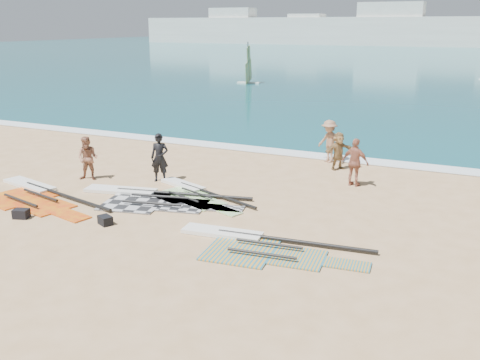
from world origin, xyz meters
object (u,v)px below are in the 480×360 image
at_px(rig_red, 35,195).
at_px(gear_bag_near, 21,214).
at_px(rig_grey, 148,197).
at_px(beachgoer_mid, 329,141).
at_px(person_wetsuit, 160,158).
at_px(beachgoer_back, 355,162).
at_px(rig_green, 191,193).
at_px(gear_bag_far, 105,220).
at_px(rig_orange, 254,244).
at_px(beachgoer_left, 88,158).
at_px(beachgoer_right, 339,151).

bearing_deg(rig_red, gear_bag_near, -41.57).
distance_m(rig_grey, beachgoer_mid, 9.22).
bearing_deg(beachgoer_mid, person_wetsuit, -100.23).
bearing_deg(beachgoer_back, rig_grey, 49.78).
height_order(rig_green, gear_bag_far, gear_bag_far).
height_order(rig_grey, beachgoer_mid, beachgoer_mid).
bearing_deg(rig_orange, beachgoer_left, 153.26).
distance_m(beachgoer_back, beachgoer_right, 2.51).
bearing_deg(rig_red, rig_green, 40.42).
xyz_separation_m(gear_bag_far, beachgoer_right, (4.87, 9.73, 0.68)).
height_order(rig_green, beachgoer_right, beachgoer_right).
bearing_deg(rig_green, beachgoer_right, 75.97).
xyz_separation_m(rig_orange, gear_bag_far, (-4.95, -0.46, 0.09)).
height_order(rig_red, beachgoer_mid, beachgoer_mid).
relative_size(rig_red, beachgoer_mid, 3.20).
distance_m(rig_grey, person_wetsuit, 2.47).
relative_size(rig_orange, beachgoer_back, 3.09).
bearing_deg(beachgoer_left, rig_green, -15.81).
bearing_deg(rig_red, beachgoer_right, 56.15).
height_order(gear_bag_far, person_wetsuit, person_wetsuit).
bearing_deg(rig_red, gear_bag_far, -3.14).
distance_m(rig_green, beachgoer_left, 4.82).
bearing_deg(beachgoer_right, gear_bag_near, -177.55).
relative_size(rig_green, gear_bag_near, 10.15).
bearing_deg(beachgoer_right, person_wetsuit, 168.04).
xyz_separation_m(rig_orange, beachgoer_mid, (-0.82, 10.32, 0.93)).
bearing_deg(beachgoer_mid, beachgoer_left, -107.54).
xyz_separation_m(rig_grey, beachgoer_back, (6.40, 4.81, 0.90)).
xyz_separation_m(rig_green, beachgoer_right, (4.01, 5.86, 0.78)).
height_order(rig_orange, beachgoer_right, beachgoer_right).
height_order(rig_green, beachgoer_back, beachgoer_back).
bearing_deg(rig_green, gear_bag_near, -108.78).
bearing_deg(rig_red, beachgoer_left, 95.09).
distance_m(person_wetsuit, beachgoer_mid, 7.92).
bearing_deg(rig_green, beachgoer_left, -158.81).
distance_m(rig_red, gear_bag_near, 2.39).
height_order(person_wetsuit, beachgoer_right, person_wetsuit).
xyz_separation_m(rig_green, rig_red, (-5.11, -2.63, 0.00)).
distance_m(rig_green, person_wetsuit, 2.41).
bearing_deg(beachgoer_back, gear_bag_far, 63.83).
height_order(rig_grey, rig_orange, rig_grey).
bearing_deg(person_wetsuit, rig_grey, -89.01).
xyz_separation_m(rig_red, beachgoer_left, (0.36, 2.56, 0.84)).
height_order(rig_green, beachgoer_left, beachgoer_left).
bearing_deg(rig_grey, beachgoer_right, 41.18).
height_order(rig_red, beachgoer_back, beachgoer_back).
height_order(beachgoer_mid, beachgoer_right, beachgoer_mid).
relative_size(gear_bag_far, beachgoer_mid, 0.24).
height_order(rig_orange, beachgoer_mid, beachgoer_mid).
relative_size(rig_grey, beachgoer_back, 3.47).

